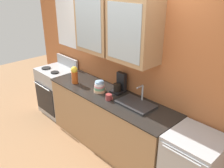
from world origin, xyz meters
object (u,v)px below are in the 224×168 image
object	(u,v)px
stove_range	(58,91)
coffee_maker	(120,85)
sink_faucet	(136,104)
bowl_stack	(100,87)
vase	(75,75)
cup_near_sink	(109,97)

from	to	relation	value
stove_range	coffee_maker	xyz separation A→B (m)	(1.48, 0.19, 0.54)
coffee_maker	stove_range	bearing A→B (deg)	-172.83
stove_range	sink_faucet	distance (m)	1.97
bowl_stack	stove_range	bearing A→B (deg)	178.77
bowl_stack	vase	distance (m)	0.52
sink_faucet	stove_range	bearing A→B (deg)	-178.40
vase	stove_range	bearing A→B (deg)	172.07
stove_range	coffee_maker	size ratio (longest dim) A/B	3.68
stove_range	sink_faucet	world-z (taller)	sink_faucet
bowl_stack	cup_near_sink	bearing A→B (deg)	-15.50
coffee_maker	cup_near_sink	bearing A→B (deg)	-74.16
sink_faucet	vase	bearing A→B (deg)	-172.07
vase	sink_faucet	bearing A→B (deg)	7.93
bowl_stack	coffee_maker	xyz separation A→B (m)	(0.20, 0.21, 0.03)
stove_range	sink_faucet	bearing A→B (deg)	1.60
cup_near_sink	vase	bearing A→B (deg)	-180.00
vase	bowl_stack	bearing A→B (deg)	8.82
stove_range	cup_near_sink	bearing A→B (deg)	-3.91
sink_faucet	cup_near_sink	distance (m)	0.39
vase	coffee_maker	size ratio (longest dim) A/B	0.97
stove_range	vase	world-z (taller)	vase
coffee_maker	sink_faucet	bearing A→B (deg)	-16.83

